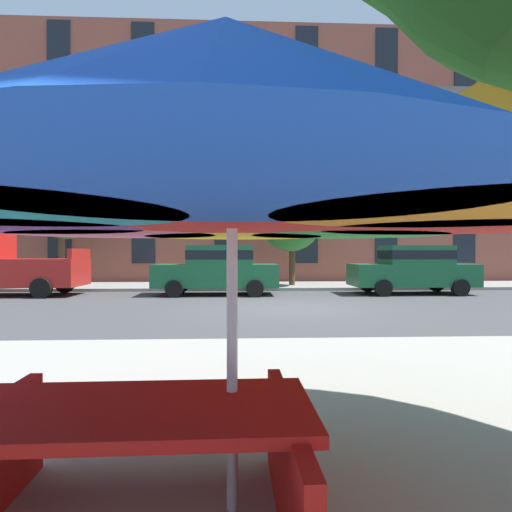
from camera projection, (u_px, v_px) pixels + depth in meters
ground_plane at (289, 308)px, 11.34m from camera, size 120.00×120.00×0.00m
sidewalk_near_patio at (487, 512)px, 2.35m from camera, size 56.00×9.00×0.12m
sidewalk_far at (270, 286)px, 18.13m from camera, size 56.00×3.60×0.12m
apartment_building at (260, 175)px, 26.25m from camera, size 39.70×12.08×12.80m
pickup_red at (1, 267)px, 14.59m from camera, size 5.10×2.12×2.20m
sedan_green at (217, 268)px, 14.93m from camera, size 4.40×1.98×1.78m
sedan_green_midblock at (413, 268)px, 15.25m from camera, size 4.40×1.98×1.78m
street_tree_left at (60, 198)px, 17.41m from camera, size 3.34×3.14×5.63m
street_tree_middle at (291, 218)px, 17.62m from camera, size 2.72×2.72×4.29m
patio_umbrella at (232, 185)px, 2.27m from camera, size 3.91×3.91×2.20m
picnic_table at (132, 462)px, 2.06m from camera, size 1.82×1.55×0.77m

